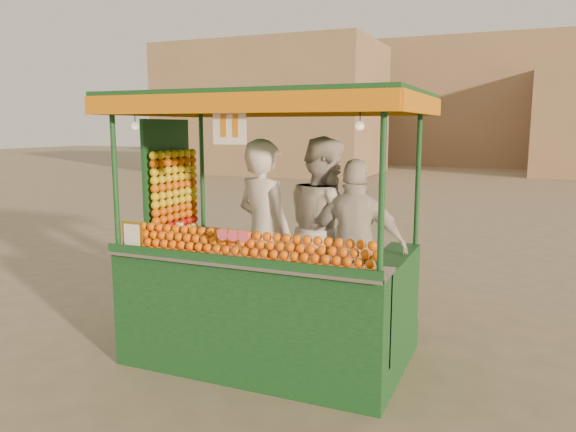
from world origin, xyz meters
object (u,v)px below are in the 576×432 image
at_px(vendor_right, 356,247).
at_px(juice_cart, 260,276).
at_px(vendor_left, 264,235).
at_px(vendor_middle, 325,230).

bearing_deg(vendor_right, juice_cart, 17.68).
height_order(vendor_left, vendor_right, vendor_left).
bearing_deg(vendor_middle, vendor_left, 97.84).
bearing_deg(juice_cart, vendor_middle, 48.61).
bearing_deg(vendor_left, vendor_right, -141.87).
height_order(juice_cart, vendor_middle, juice_cart).
bearing_deg(vendor_right, vendor_left, 12.68).
xyz_separation_m(vendor_left, vendor_middle, (0.45, 0.43, 0.01)).
distance_m(juice_cart, vendor_right, 0.93).
relative_size(juice_cart, vendor_middle, 1.51).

